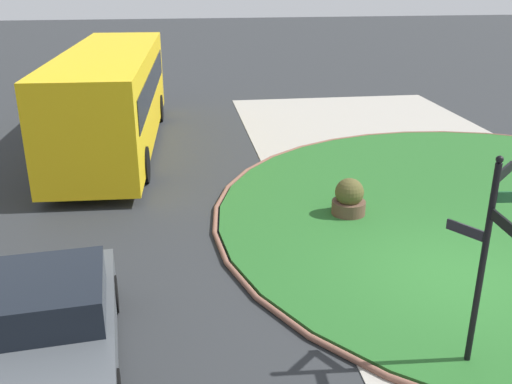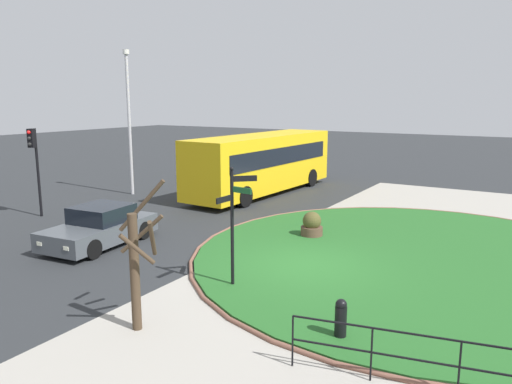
{
  "view_description": "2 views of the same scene",
  "coord_description": "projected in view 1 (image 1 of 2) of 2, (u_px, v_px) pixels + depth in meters",
  "views": [
    {
      "loc": [
        -8.8,
        5.02,
        5.49
      ],
      "look_at": [
        1.82,
        3.52,
        1.27
      ],
      "focal_mm": 40.18,
      "sensor_mm": 36.0,
      "label": 1
    },
    {
      "loc": [
        -12.58,
        -5.94,
        4.94
      ],
      "look_at": [
        2.27,
        3.02,
        1.64
      ],
      "focal_mm": 34.3,
      "sensor_mm": 36.0,
      "label": 2
    }
  ],
  "objects": [
    {
      "name": "car_near_lane",
      "position": [
        49.0,
        328.0,
        8.29
      ],
      "size": [
        4.2,
        2.27,
        1.36
      ],
      "rotation": [
        0.0,
        0.0,
        3.24
      ],
      "color": "#474C51",
      "rests_on": "ground"
    },
    {
      "name": "planter_near_signpost",
      "position": [
        349.0,
        200.0,
        13.3
      ],
      "size": [
        0.79,
        0.79,
        0.97
      ],
      "color": "brown",
      "rests_on": "ground"
    },
    {
      "name": "signpost_directional",
      "position": [
        487.0,
        248.0,
        7.79
      ],
      "size": [
        1.17,
        0.95,
        3.25
      ],
      "color": "black",
      "rests_on": "ground"
    },
    {
      "name": "bus_yellow",
      "position": [
        112.0,
        97.0,
        18.05
      ],
      "size": [
        10.58,
        3.02,
        3.1
      ],
      "rotation": [
        0.0,
        0.0,
        -0.04
      ],
      "color": "yellow",
      "rests_on": "ground"
    },
    {
      "name": "ground",
      "position": [
        455.0,
        280.0,
        10.76
      ],
      "size": [
        120.0,
        120.0,
        0.0
      ],
      "primitive_type": "plane",
      "color": "#282B2D"
    }
  ]
}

